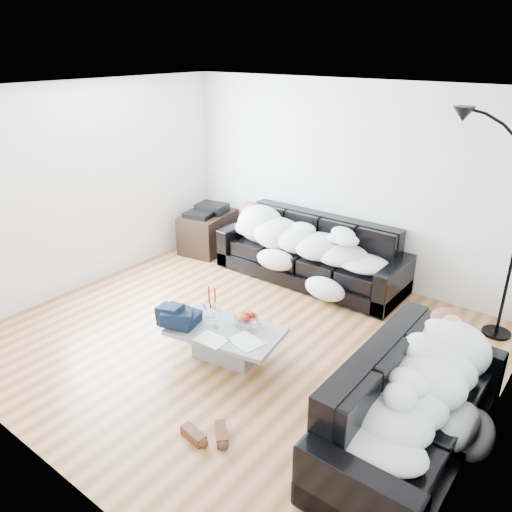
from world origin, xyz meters
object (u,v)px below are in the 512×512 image
Objects in this scene: candle_right at (215,298)px; sleeper_right at (417,383)px; candle_left at (209,297)px; sleeper_back at (309,237)px; wine_glass_a at (215,310)px; fruit_bowl at (246,318)px; sofa_back at (310,251)px; stereo at (208,210)px; shoes at (206,434)px; coffee_table at (226,343)px; av_cabinet at (208,232)px; sofa_right at (413,406)px; wine_glass_b at (206,310)px; wine_glass_c at (215,319)px.

sleeper_right is at bearing -8.19° from candle_right.
candle_left is at bearing 82.74° from sleeper_right.
wine_glass_a is (0.08, -1.94, -0.22)m from sleeper_back.
sleeper_right reaches higher than fruit_bowl.
sofa_back is 5.88× the size of stereo.
shoes is 0.95× the size of stereo.
coffee_table is 2.68× the size of shoes.
av_cabinet reaches higher than coffee_table.
wine_glass_a is at bearing -33.32° from candle_left.
sofa_right is 2.37× the size of av_cabinet.
wine_glass_b is 2.69m from av_cabinet.
candle_right is (-0.08, -1.81, 0.02)m from sofa_back.
shoes is (0.94, -3.07, -0.37)m from sofa_back.
stereo is (-1.81, 1.98, 0.24)m from wine_glass_b.
wine_glass_c is at bearing -84.58° from sofa_back.
sofa_back is at bearing 92.21° from wine_glass_a.
sofa_back is 2.12m from coffee_table.
sleeper_back reaches higher than shoes.
sleeper_right reaches higher than candle_left.
candle_left is at bearing -151.68° from candle_right.
coffee_table is at bearing -120.63° from fruit_bowl.
candle_left is at bearing -94.39° from sleeper_back.
av_cabinet is (-1.68, 1.79, -0.16)m from candle_left.
sofa_right is (2.28, -2.15, -0.01)m from sofa_back.
coffee_table is at bearing 87.92° from sleeper_right.
av_cabinet is at bearing -178.36° from sofa_back.
wine_glass_b is 0.79× the size of candle_right.
wine_glass_b is at bearing -54.55° from candle_left.
sleeper_right reaches higher than wine_glass_b.
av_cabinet is at bearing 62.85° from sofa_right.
sofa_right is 4.88× the size of shoes.
fruit_bowl is 0.51m from candle_right.
candle_left is 0.29× the size of av_cabinet.
stereo is at bearing 62.85° from sleeper_right.
sleeper_right is 2.30m from wine_glass_b.
wine_glass_a reaches higher than shoes.
fruit_bowl is 1.29× the size of wine_glass_c.
av_cabinet is 0.36m from stereo.
wine_glass_a is 0.21× the size of av_cabinet.
fruit_bowl is 1.34m from shoes.
av_cabinet reaches higher than wine_glass_c.
candle_left is (-0.34, 0.28, 0.03)m from wine_glass_c.
candle_right is 2.48m from av_cabinet.
coffee_table is at bearing -28.08° from candle_left.
sofa_back is 1.47× the size of sleeper_right.
wine_glass_c reaches higher than coffee_table.
stereo is (-2.12, 2.03, 0.49)m from coffee_table.
candle_right is at bearing -57.10° from stereo.
candle_left is 0.59× the size of shoes.
sofa_right is 4.61m from av_cabinet.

